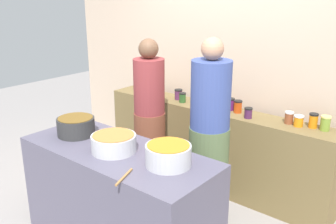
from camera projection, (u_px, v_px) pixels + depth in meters
storefront_wall at (232, 49)px, 4.14m from camera, size 4.80×0.12×3.00m
display_shelf at (211, 147)px, 4.21m from camera, size 2.70×0.36×0.91m
prep_table at (119, 199)px, 3.19m from camera, size 1.70×0.70×0.89m
preserve_jar_0 at (149, 88)px, 4.60m from camera, size 0.09×0.09×0.14m
preserve_jar_1 at (155, 92)px, 4.50m from camera, size 0.08×0.08×0.10m
preserve_jar_2 at (160, 94)px, 4.41m from camera, size 0.07×0.07×0.10m
preserve_jar_3 at (178, 94)px, 4.36m from camera, size 0.09×0.09×0.12m
preserve_jar_4 at (182, 97)px, 4.25m from camera, size 0.08×0.08×0.11m
preserve_jar_5 at (206, 101)px, 4.10m from camera, size 0.09×0.09×0.12m
preserve_jar_6 at (213, 103)px, 4.01m from camera, size 0.08×0.08×0.13m
preserve_jar_7 at (230, 104)px, 3.98m from camera, size 0.09×0.09×0.13m
preserve_jar_8 at (238, 106)px, 3.89m from camera, size 0.09×0.09×0.13m
preserve_jar_9 at (248, 113)px, 3.73m from camera, size 0.08×0.08×0.11m
preserve_jar_10 at (289, 118)px, 3.57m from camera, size 0.08×0.08×0.12m
preserve_jar_11 at (299, 121)px, 3.50m from camera, size 0.09×0.09×0.10m
preserve_jar_12 at (313, 121)px, 3.46m from camera, size 0.08×0.08×0.14m
preserve_jar_13 at (325, 123)px, 3.40m from camera, size 0.09×0.09×0.13m
cooking_pot_left at (76, 126)px, 3.34m from camera, size 0.33×0.33×0.16m
cooking_pot_center at (114, 143)px, 3.01m from camera, size 0.36×0.36×0.14m
cooking_pot_right at (168, 155)px, 2.76m from camera, size 0.34×0.34×0.16m
wooden_spoon at (124, 177)px, 2.59m from camera, size 0.10×0.24×0.02m
cook_with_tongs at (150, 126)px, 3.94m from camera, size 0.33×0.33×1.67m
cook_in_cap at (209, 145)px, 3.38m from camera, size 0.36×0.36×1.75m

